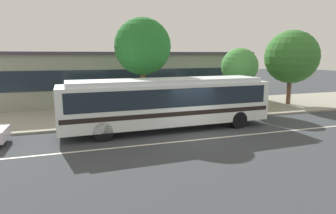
{
  "coord_description": "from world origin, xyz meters",
  "views": [
    {
      "loc": [
        -6.04,
        -13.77,
        4.32
      ],
      "look_at": [
        -0.97,
        1.78,
        1.3
      ],
      "focal_mm": 30.67,
      "sensor_mm": 36.0,
      "label": 1
    }
  ],
  "objects_px": {
    "pedestrian_waiting_near_sign": "(165,105)",
    "street_tree_mid_block": "(240,67)",
    "transit_bus": "(168,100)",
    "pedestrian_standing_by_tree": "(176,102)",
    "street_tree_near_stop": "(143,47)",
    "bus_stop_sign": "(226,94)",
    "street_tree_far_end": "(291,57)",
    "pedestrian_walking_along_curb": "(205,101)"
  },
  "relations": [
    {
      "from": "pedestrian_standing_by_tree",
      "to": "street_tree_far_end",
      "type": "distance_m",
      "value": 11.27
    },
    {
      "from": "transit_bus",
      "to": "pedestrian_walking_along_curb",
      "type": "height_order",
      "value": "transit_bus"
    },
    {
      "from": "street_tree_mid_block",
      "to": "street_tree_far_end",
      "type": "relative_size",
      "value": 0.76
    },
    {
      "from": "pedestrian_standing_by_tree",
      "to": "street_tree_mid_block",
      "type": "xyz_separation_m",
      "value": [
        5.4,
        0.78,
        2.34
      ]
    },
    {
      "from": "street_tree_near_stop",
      "to": "pedestrian_waiting_near_sign",
      "type": "bearing_deg",
      "value": -54.09
    },
    {
      "from": "pedestrian_walking_along_curb",
      "to": "street_tree_near_stop",
      "type": "bearing_deg",
      "value": 166.63
    },
    {
      "from": "transit_bus",
      "to": "street_tree_near_stop",
      "type": "height_order",
      "value": "street_tree_near_stop"
    },
    {
      "from": "pedestrian_standing_by_tree",
      "to": "street_tree_far_end",
      "type": "xyz_separation_m",
      "value": [
        10.75,
        1.5,
        3.03
      ]
    },
    {
      "from": "street_tree_far_end",
      "to": "bus_stop_sign",
      "type": "bearing_deg",
      "value": -162.74
    },
    {
      "from": "bus_stop_sign",
      "to": "street_tree_far_end",
      "type": "relative_size",
      "value": 0.38
    },
    {
      "from": "pedestrian_standing_by_tree",
      "to": "street_tree_far_end",
      "type": "height_order",
      "value": "street_tree_far_end"
    },
    {
      "from": "transit_bus",
      "to": "street_tree_far_end",
      "type": "bearing_deg",
      "value": 19.75
    },
    {
      "from": "transit_bus",
      "to": "street_tree_near_stop",
      "type": "xyz_separation_m",
      "value": [
        -0.61,
        3.52,
        3.08
      ]
    },
    {
      "from": "street_tree_mid_block",
      "to": "pedestrian_standing_by_tree",
      "type": "bearing_deg",
      "value": -171.76
    },
    {
      "from": "pedestrian_standing_by_tree",
      "to": "street_tree_mid_block",
      "type": "bearing_deg",
      "value": 8.24
    },
    {
      "from": "pedestrian_walking_along_curb",
      "to": "bus_stop_sign",
      "type": "distance_m",
      "value": 1.5
    },
    {
      "from": "pedestrian_walking_along_curb",
      "to": "street_tree_mid_block",
      "type": "xyz_separation_m",
      "value": [
        3.34,
        1.16,
        2.31
      ]
    },
    {
      "from": "pedestrian_waiting_near_sign",
      "to": "street_tree_mid_block",
      "type": "bearing_deg",
      "value": 14.54
    },
    {
      "from": "transit_bus",
      "to": "street_tree_mid_block",
      "type": "bearing_deg",
      "value": 28.05
    },
    {
      "from": "transit_bus",
      "to": "pedestrian_walking_along_curb",
      "type": "distance_m",
      "value": 4.42
    },
    {
      "from": "street_tree_near_stop",
      "to": "street_tree_mid_block",
      "type": "xyz_separation_m",
      "value": [
        7.52,
        0.17,
        -1.4
      ]
    },
    {
      "from": "pedestrian_waiting_near_sign",
      "to": "pedestrian_standing_by_tree",
      "type": "xyz_separation_m",
      "value": [
        1.04,
        0.89,
        -0.03
      ]
    },
    {
      "from": "bus_stop_sign",
      "to": "street_tree_mid_block",
      "type": "xyz_separation_m",
      "value": [
        1.99,
        1.56,
        1.77
      ]
    },
    {
      "from": "bus_stop_sign",
      "to": "pedestrian_standing_by_tree",
      "type": "bearing_deg",
      "value": 167.08
    },
    {
      "from": "transit_bus",
      "to": "pedestrian_standing_by_tree",
      "type": "relative_size",
      "value": 7.46
    },
    {
      "from": "transit_bus",
      "to": "bus_stop_sign",
      "type": "relative_size",
      "value": 5.16
    },
    {
      "from": "bus_stop_sign",
      "to": "street_tree_mid_block",
      "type": "distance_m",
      "value": 3.09
    },
    {
      "from": "transit_bus",
      "to": "pedestrian_standing_by_tree",
      "type": "bearing_deg",
      "value": 62.45
    },
    {
      "from": "transit_bus",
      "to": "pedestrian_standing_by_tree",
      "type": "xyz_separation_m",
      "value": [
        1.51,
        2.9,
        -0.65
      ]
    },
    {
      "from": "street_tree_near_stop",
      "to": "street_tree_mid_block",
      "type": "distance_m",
      "value": 7.65
    },
    {
      "from": "pedestrian_walking_along_curb",
      "to": "pedestrian_standing_by_tree",
      "type": "bearing_deg",
      "value": 169.59
    },
    {
      "from": "pedestrian_standing_by_tree",
      "to": "street_tree_near_stop",
      "type": "height_order",
      "value": "street_tree_near_stop"
    },
    {
      "from": "pedestrian_standing_by_tree",
      "to": "bus_stop_sign",
      "type": "height_order",
      "value": "bus_stop_sign"
    },
    {
      "from": "pedestrian_standing_by_tree",
      "to": "street_tree_far_end",
      "type": "relative_size",
      "value": 0.26
    },
    {
      "from": "pedestrian_walking_along_curb",
      "to": "street_tree_near_stop",
      "type": "relative_size",
      "value": 0.25
    },
    {
      "from": "transit_bus",
      "to": "bus_stop_sign",
      "type": "bearing_deg",
      "value": 23.33
    },
    {
      "from": "pedestrian_standing_by_tree",
      "to": "street_tree_near_stop",
      "type": "distance_m",
      "value": 4.34
    },
    {
      "from": "transit_bus",
      "to": "pedestrian_walking_along_curb",
      "type": "xyz_separation_m",
      "value": [
        3.57,
        2.52,
        -0.63
      ]
    },
    {
      "from": "pedestrian_walking_along_curb",
      "to": "pedestrian_standing_by_tree",
      "type": "height_order",
      "value": "pedestrian_walking_along_curb"
    },
    {
      "from": "bus_stop_sign",
      "to": "street_tree_near_stop",
      "type": "bearing_deg",
      "value": 165.82
    },
    {
      "from": "pedestrian_waiting_near_sign",
      "to": "transit_bus",
      "type": "bearing_deg",
      "value": -103.32
    },
    {
      "from": "street_tree_mid_block",
      "to": "street_tree_far_end",
      "type": "distance_m",
      "value": 5.44
    }
  ]
}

